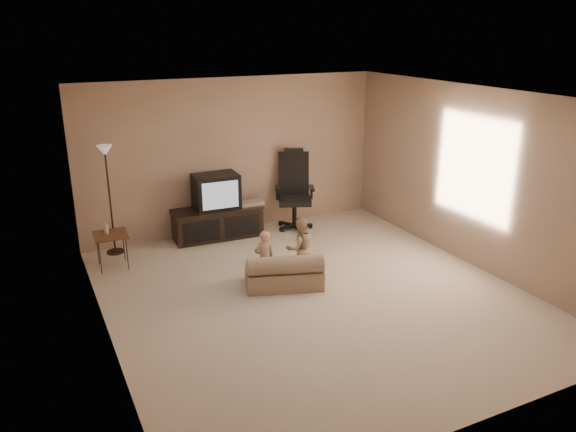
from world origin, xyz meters
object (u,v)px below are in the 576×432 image
tv_stand (217,212)px  toddler_left (264,258)px  side_table (110,235)px  toddler_right (300,248)px  floor_lamp (107,176)px  child_sofa (284,273)px  office_chair (294,200)px

tv_stand → toddler_left: tv_stand is taller
side_table → toddler_right: (2.23, -1.44, -0.07)m
floor_lamp → tv_stand: bearing=-2.1°
child_sofa → floor_lamp: bearing=147.7°
floor_lamp → toddler_right: 3.00m
floor_lamp → toddler_left: (1.59, -1.98, -0.82)m
tv_stand → floor_lamp: size_ratio=0.90×
tv_stand → toddler_right: (0.50, -1.92, -0.02)m
child_sofa → toddler_right: bearing=50.0°
office_chair → toddler_right: (-0.82, -1.82, -0.06)m
office_chair → toddler_left: bearing=-103.7°
toddler_right → side_table: bearing=-30.6°
floor_lamp → child_sofa: bearing=-50.6°
side_table → toddler_right: size_ratio=0.81×
floor_lamp → side_table: bearing=-102.5°
child_sofa → office_chair: bearing=78.6°
office_chair → child_sofa: office_chair is taller
office_chair → child_sofa: 2.34m
side_table → toddler_right: toddler_right is taller
side_table → child_sofa: size_ratio=0.61×
office_chair → floor_lamp: (-2.94, 0.16, 0.72)m
toddler_left → child_sofa: bearing=134.8°
tv_stand → office_chair: office_chair is taller
tv_stand → side_table: tv_stand is taller
child_sofa → toddler_right: 0.45m
office_chair → child_sofa: size_ratio=1.19×
office_chair → toddler_right: 1.99m
floor_lamp → office_chair: bearing=-3.1°
floor_lamp → child_sofa: 2.99m
side_table → toddler_right: bearing=-32.8°
tv_stand → child_sofa: size_ratio=1.33×
floor_lamp → toddler_left: size_ratio=2.19×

